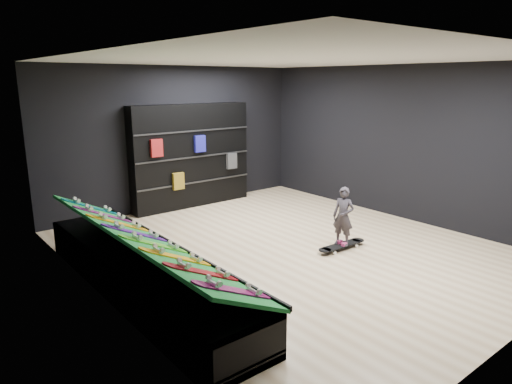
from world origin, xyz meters
TOP-DOWN VIEW (x-y plane):
  - floor at (0.00, 0.00)m, footprint 6.00×7.00m
  - ceiling at (0.00, 0.00)m, footprint 6.00×7.00m
  - wall_back at (0.00, 3.50)m, footprint 6.00×0.02m
  - wall_left at (-3.00, 0.00)m, footprint 0.02×7.00m
  - wall_right at (3.00, 0.00)m, footprint 0.02×7.00m
  - display_rack at (-2.55, 0.00)m, footprint 0.90×4.50m
  - turf_ramp at (-2.50, 0.00)m, footprint 0.92×4.50m
  - back_shelving at (0.22, 3.32)m, footprint 2.77×0.32m
  - floor_skateboard at (0.67, -0.59)m, footprint 0.99×0.26m
  - child at (0.67, -0.59)m, footprint 0.21×0.25m
  - display_board_0 at (-2.49, -1.90)m, footprint 0.93×0.22m
  - display_board_1 at (-2.49, -1.36)m, footprint 0.93×0.22m
  - display_board_2 at (-2.49, -0.81)m, footprint 0.93×0.22m
  - display_board_3 at (-2.49, -0.27)m, footprint 0.93×0.22m
  - display_board_4 at (-2.49, 0.27)m, footprint 0.93×0.22m
  - display_board_5 at (-2.49, 0.81)m, footprint 0.93×0.22m
  - display_board_6 at (-2.49, 1.36)m, footprint 0.93×0.22m
  - display_board_7 at (-2.49, 1.90)m, footprint 0.93×0.22m

SIDE VIEW (x-z plane):
  - floor at x=0.00m, z-range -0.01..0.01m
  - floor_skateboard at x=0.67m, z-range 0.00..0.09m
  - display_rack at x=-2.55m, z-range 0.00..0.50m
  - child at x=0.67m, z-range 0.09..0.66m
  - turf_ramp at x=-2.50m, z-range 0.48..0.94m
  - display_board_0 at x=-2.49m, z-range 0.49..0.99m
  - display_board_1 at x=-2.49m, z-range 0.49..0.99m
  - display_board_2 at x=-2.49m, z-range 0.49..0.99m
  - display_board_3 at x=-2.49m, z-range 0.49..0.99m
  - display_board_4 at x=-2.49m, z-range 0.49..0.99m
  - display_board_5 at x=-2.49m, z-range 0.49..0.99m
  - display_board_6 at x=-2.49m, z-range 0.49..0.99m
  - display_board_7 at x=-2.49m, z-range 0.49..0.99m
  - back_shelving at x=0.22m, z-range 0.00..2.21m
  - wall_back at x=0.00m, z-range 0.00..3.00m
  - wall_left at x=-3.00m, z-range 0.00..3.00m
  - wall_right at x=3.00m, z-range 0.00..3.00m
  - ceiling at x=0.00m, z-range 3.00..3.00m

